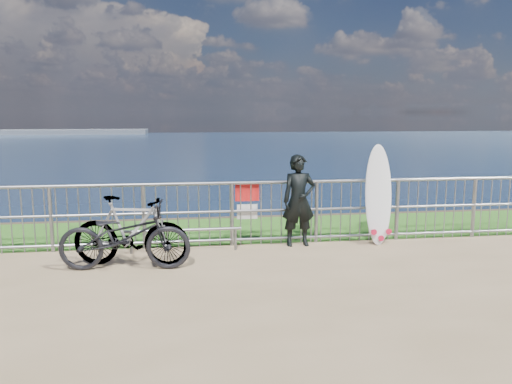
{
  "coord_description": "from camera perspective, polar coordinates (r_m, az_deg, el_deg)",
  "views": [
    {
      "loc": [
        -1.23,
        -6.84,
        2.3
      ],
      "look_at": [
        -0.13,
        1.2,
        1.0
      ],
      "focal_mm": 35.0,
      "sensor_mm": 36.0,
      "label": 1
    }
  ],
  "objects": [
    {
      "name": "bicycle_far",
      "position": [
        7.73,
        -14.12,
        -4.37
      ],
      "size": [
        1.86,
        0.89,
        1.07
      ],
      "primitive_type": "imported",
      "rotation": [
        0.0,
        0.0,
        1.35
      ],
      "color": "black",
      "rests_on": "ground"
    },
    {
      "name": "seascape",
      "position": [
        160.2,
        -23.31,
        6.11
      ],
      "size": [
        260.0,
        260.0,
        5.0
      ],
      "color": "brown",
      "rests_on": "ground"
    },
    {
      "name": "bicycle_near",
      "position": [
        7.59,
        -14.78,
        -4.91
      ],
      "size": [
        1.96,
        0.82,
        1.01
      ],
      "primitive_type": "imported",
      "rotation": [
        0.0,
        0.0,
        1.49
      ],
      "color": "black",
      "rests_on": "ground"
    },
    {
      "name": "surfboard",
      "position": [
        9.01,
        13.82,
        -0.69
      ],
      "size": [
        0.52,
        0.48,
        1.76
      ],
      "color": "silver",
      "rests_on": "ground"
    },
    {
      "name": "grass_strip",
      "position": [
        9.89,
        -0.41,
        -4.29
      ],
      "size": [
        120.0,
        120.0,
        0.0
      ],
      "primitive_type": "plane",
      "color": "#2A671C",
      "rests_on": "ground"
    },
    {
      "name": "surfer",
      "position": [
        8.64,
        4.91,
        -0.98
      ],
      "size": [
        0.59,
        0.4,
        1.59
      ],
      "primitive_type": "imported",
      "rotation": [
        0.0,
        0.0,
        0.04
      ],
      "color": "black",
      "rests_on": "ground"
    },
    {
      "name": "bike_rack",
      "position": [
        8.37,
        -8.26,
        -4.61
      ],
      "size": [
        1.92,
        0.05,
        0.4
      ],
      "color": "gray",
      "rests_on": "ground"
    },
    {
      "name": "railing",
      "position": [
        8.71,
        0.62,
        -2.3
      ],
      "size": [
        10.06,
        0.1,
        1.13
      ],
      "color": "gray",
      "rests_on": "ground"
    }
  ]
}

